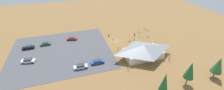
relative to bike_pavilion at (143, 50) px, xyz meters
name	(u,v)px	position (x,y,z in m)	size (l,w,h in m)	color
ground	(114,41)	(6.51, -14.74, -2.89)	(160.00, 160.00, 0.00)	olive
parking_lot_asphalt	(61,51)	(29.95, -13.25, -2.87)	(39.31, 34.79, 0.05)	#4C4C51
bike_pavilion	(143,50)	(0.00, 0.00, 0.00)	(16.87, 10.67, 5.14)	beige
trash_bin	(109,35)	(7.52, -20.41, -2.44)	(0.60, 0.60, 0.90)	brown
lot_sign	(113,41)	(7.66, -13.14, -1.48)	(0.56, 0.08, 2.20)	#99999E
pine_west	(218,65)	(-16.08, 17.20, 2.03)	(3.33, 3.33, 7.58)	brown
pine_far_west	(165,82)	(3.89, 18.67, 2.24)	(2.41, 2.41, 8.04)	brown
pine_east	(190,70)	(-5.61, 17.08, 2.55)	(2.93, 2.93, 8.15)	brown
bicycle_black_yard_front	(134,39)	(-2.50, -13.10, -2.52)	(1.27, 1.30, 0.79)	black
bicycle_blue_trailside	(143,38)	(-6.86, -13.13, -2.50)	(1.10, 1.41, 0.87)	black
bicycle_purple_front_row	(145,29)	(-12.59, -21.56, -2.53)	(1.44, 0.94, 0.85)	black
bicycle_teal_edge_south	(141,33)	(-8.39, -18.09, -2.51)	(1.49, 1.04, 0.84)	black
bicycle_red_yard_right	(138,31)	(-8.02, -20.27, -2.53)	(0.94, 1.54, 0.81)	black
bicycle_yellow_near_porch	(139,37)	(-5.75, -14.63, -2.51)	(0.96, 1.42, 0.88)	black
bicycle_orange_mid_cluster	(148,30)	(-13.66, -19.97, -2.51)	(1.67, 0.48, 0.85)	black
bicycle_green_by_bin	(129,41)	(0.39, -11.98, -2.49)	(1.66, 0.63, 0.89)	black
bicycle_silver_lone_west	(148,37)	(-9.36, -13.01, -2.52)	(0.66, 1.64, 0.83)	black
car_black_second_row	(28,47)	(42.75, -19.40, -2.13)	(4.69, 1.90, 1.46)	black
car_green_end_stall	(45,44)	(36.16, -20.57, -2.20)	(4.47, 2.00, 1.28)	#1E6B3D
car_silver_by_curb	(81,66)	(23.61, -0.13, -2.13)	(4.78, 1.91, 1.45)	#BCBCC1
car_red_aisle_side	(72,39)	(24.83, -21.92, -2.20)	(4.81, 2.73, 1.29)	red
car_blue_back_corner	(97,62)	(17.52, -1.08, -2.17)	(4.79, 1.75, 1.34)	#1E42B2
car_white_front_row	(28,61)	(41.33, -9.23, -2.13)	(5.07, 2.87, 1.43)	white
visitor_at_bikes	(135,34)	(-4.50, -17.05, -1.97)	(0.36, 0.36, 1.75)	#2D3347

